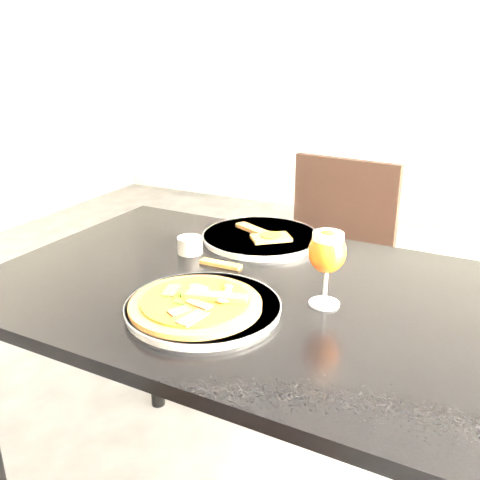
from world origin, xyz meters
The scene contains 9 objects.
dining_table centered at (0.16, -0.02, 0.66)m, with size 1.22×0.83×0.75m.
chair_far centered at (0.14, 0.69, 0.49)m, with size 0.45×0.45×0.89m.
plate_main centered at (0.14, -0.18, 0.76)m, with size 0.32×0.32×0.02m, color white.
pizza centered at (0.14, -0.20, 0.78)m, with size 0.27×0.27×0.03m.
plate_second centered at (0.07, 0.26, 0.76)m, with size 0.32×0.32×0.02m, color white.
crust_scraps centered at (0.09, 0.25, 0.77)m, with size 0.19×0.14×0.01m.
loose_crust centered at (0.06, 0.05, 0.75)m, with size 0.11×0.02×0.01m, color #984D24.
sauce_cup centered at (-0.05, 0.09, 0.77)m, with size 0.07×0.07×0.04m.
beer_glass centered at (0.36, -0.04, 0.87)m, with size 0.08×0.08×0.16m.
Camera 1 is at (0.65, -1.02, 1.27)m, focal length 40.00 mm.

